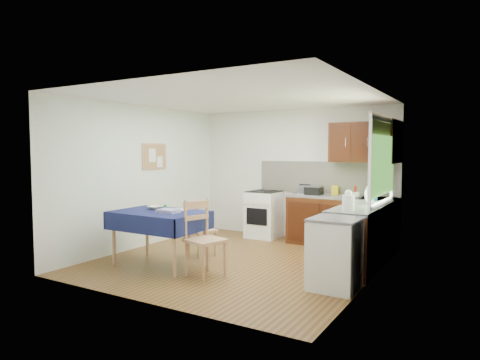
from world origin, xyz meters
The scene contains 33 objects.
floor centered at (0.00, 0.00, 0.00)m, with size 4.20×4.20×0.00m, color #533316.
ceiling centered at (0.00, 0.00, 2.50)m, with size 4.00×4.20×0.02m, color white.
wall_back centered at (0.00, 2.10, 1.25)m, with size 4.00×0.02×2.50m, color white.
wall_front centered at (0.00, -2.10, 1.25)m, with size 4.00×0.02×2.50m, color white.
wall_left centered at (-2.00, 0.00, 1.25)m, with size 0.02×4.20×2.50m, color white.
wall_right centered at (2.00, 0.00, 1.25)m, with size 0.02×4.20×2.50m, color white.
base_cabinets centered at (1.36, 1.26, 0.43)m, with size 1.90×2.30×0.86m.
worktop_back centered at (1.05, 1.80, 0.88)m, with size 1.90×0.60×0.04m, color slate.
worktop_right centered at (1.70, 0.65, 0.88)m, with size 0.60×1.70×0.04m, color slate.
worktop_corner centered at (1.70, 1.80, 0.88)m, with size 0.60×0.60×0.04m, color slate.
splashback centered at (0.65, 2.08, 1.20)m, with size 2.70×0.02×0.60m, color beige.
upper_cabinets centered at (1.52, 1.80, 1.85)m, with size 1.20×0.85×0.70m.
stove centered at (-0.50, 1.80, 0.46)m, with size 0.60×0.61×0.92m.
window centered at (1.97, 0.70, 1.65)m, with size 0.04×1.48×1.26m.
fridge centered at (1.70, -0.55, 0.44)m, with size 0.58×0.60×0.89m.
corkboard centered at (-1.97, 0.30, 1.60)m, with size 0.04×0.62×0.47m.
dining_table centered at (-0.88, -0.83, 0.71)m, with size 1.34×0.91×0.81m.
chair_far centered at (-0.70, -0.07, 0.46)m, with size 0.51×0.51×0.88m.
chair_near centered at (-0.03, -0.91, 0.55)m, with size 0.57×0.57×1.04m.
toaster centered at (0.37, 1.76, 0.99)m, with size 0.25×0.15×0.19m.
sandwich_press centered at (0.53, 1.80, 0.98)m, with size 0.29×0.25×0.17m.
sauce_bottle centered at (1.30, 1.74, 1.00)m, with size 0.05×0.05×0.20m, color #B11F0E.
yellow_packet centered at (0.87, 1.98, 0.98)m, with size 0.12×0.08×0.17m, color gold.
dish_rack centered at (1.72, 1.02, 0.92)m, with size 0.45×0.34×0.21m.
kettle centered at (1.67, 0.09, 1.02)m, with size 0.16×0.16×0.28m.
cup centered at (1.32, 1.75, 0.95)m, with size 0.11×0.11×0.09m, color white.
soap_bottle_a centered at (1.68, 1.16, 1.06)m, with size 0.12×0.13×0.32m, color white.
soap_bottle_b centered at (1.70, 1.40, 1.00)m, with size 0.09×0.09×0.20m, color #1D5EAA.
soap_bottle_c centered at (1.65, 0.21, 0.98)m, with size 0.12×0.12×0.16m, color #278223.
plate_bowl centered at (-1.06, -0.71, 0.84)m, with size 0.22×0.22×0.05m, color beige.
book centered at (-0.73, -0.65, 0.82)m, with size 0.17×0.23×0.02m, color white.
spice_jar centered at (-0.84, -0.74, 0.86)m, with size 0.04×0.04×0.09m, color #258A28.
tea_towel centered at (-0.67, -0.88, 0.84)m, with size 0.29×0.23×0.05m, color #292C97.
Camera 1 is at (3.33, -5.60, 1.71)m, focal length 32.00 mm.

